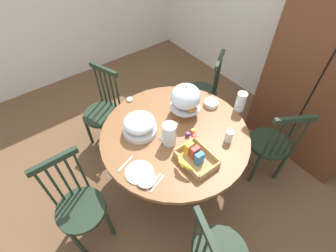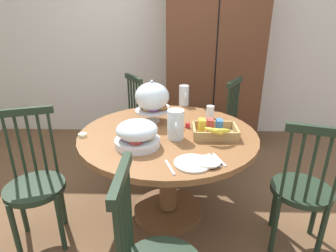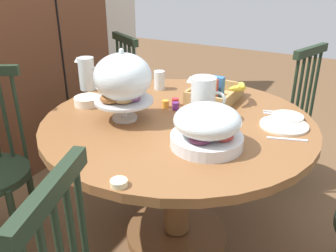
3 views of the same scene
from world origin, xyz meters
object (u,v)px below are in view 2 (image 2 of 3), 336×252
fruit_platter_covered (137,134)px  cereal_bowl (162,108)px  butter_dish (83,135)px  windsor_chair_by_cabinet (35,186)px  china_plate_small (208,161)px  milk_pitcher (184,96)px  orange_juice_pitcher (176,126)px  cereal_basket (214,131)px  drinking_glass (210,112)px  wooden_armoire (212,65)px  windsor_chair_near_window (124,126)px  pastry_stand_with_dome (152,98)px  dining_table (168,155)px  windsor_chair_host_seat (218,128)px  windsor_chair_far_side (302,192)px  china_plate_large (193,163)px

fruit_platter_covered → cereal_bowl: fruit_platter_covered is taller
butter_dish → windsor_chair_by_cabinet: bearing=-146.4°
china_plate_small → milk_pitcher: bearing=95.6°
fruit_platter_covered → orange_juice_pitcher: size_ratio=1.44×
fruit_platter_covered → butter_dish: fruit_platter_covered is taller
windsor_chair_by_cabinet → cereal_basket: windsor_chair_by_cabinet is taller
milk_pitcher → drinking_glass: size_ratio=1.74×
wooden_armoire → windsor_chair_near_window: wooden_armoire is taller
pastry_stand_with_dome → cereal_basket: bearing=-32.1°
fruit_platter_covered → cereal_basket: bearing=17.9°
dining_table → windsor_chair_host_seat: windsor_chair_host_seat is taller
drinking_glass → butter_dish: 1.03m
fruit_platter_covered → orange_juice_pitcher: 0.28m
windsor_chair_host_seat → milk_pitcher: 0.54m
wooden_armoire → cereal_bowl: wooden_armoire is taller
windsor_chair_by_cabinet → windsor_chair_far_side: 1.81m
windsor_chair_by_cabinet → china_plate_large: (1.07, -0.18, 0.29)m
windsor_chair_by_cabinet → china_plate_small: windsor_chair_by_cabinet is taller
windsor_chair_by_cabinet → windsor_chair_near_window: bearing=69.3°
cereal_basket → china_plate_large: bearing=-112.9°
windsor_chair_by_cabinet → orange_juice_pitcher: bearing=11.0°
windsor_chair_near_window → orange_juice_pitcher: (0.55, -0.93, 0.38)m
windsor_chair_host_seat → milk_pitcher: bearing=-159.8°
dining_table → cereal_basket: (0.33, -0.07, 0.24)m
wooden_armoire → windsor_chair_far_side: wooden_armoire is taller
pastry_stand_with_dome → fruit_platter_covered: size_ratio=1.15×
windsor_chair_near_window → windsor_chair_by_cabinet: 1.19m
windsor_chair_by_cabinet → cereal_bowl: size_ratio=6.96×
milk_pitcher → cereal_basket: 0.77m
dining_table → milk_pitcher: milk_pitcher is taller
dining_table → china_plate_large: size_ratio=5.96×
windsor_chair_by_cabinet → drinking_glass: 1.43m
wooden_armoire → windsor_chair_near_window: size_ratio=2.01×
orange_juice_pitcher → windsor_chair_by_cabinet: bearing=-169.0°
pastry_stand_with_dome → drinking_glass: bearing=10.0°
wooden_armoire → china_plate_small: (-0.25, -1.98, -0.23)m
dining_table → pastry_stand_with_dome: 0.47m
windsor_chair_far_side → fruit_platter_covered: (-1.10, 0.08, 0.37)m
pastry_stand_with_dome → china_plate_small: bearing=-61.3°
windsor_chair_far_side → pastry_stand_with_dome: 1.26m
milk_pitcher → china_plate_large: bearing=-88.9°
china_plate_large → windsor_chair_near_window: bearing=116.6°
cereal_bowl → butter_dish: size_ratio=2.33×
windsor_chair_host_seat → china_plate_small: (-0.26, -1.28, 0.30)m
fruit_platter_covered → china_plate_small: bearing=-27.6°
cereal_basket → cereal_bowl: size_ratio=2.26×
windsor_chair_near_window → china_plate_large: size_ratio=4.43×
dining_table → cereal_basket: 0.41m
pastry_stand_with_dome → cereal_bowl: pastry_stand_with_dome is taller
wooden_armoire → windsor_chair_near_window: bearing=-145.1°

